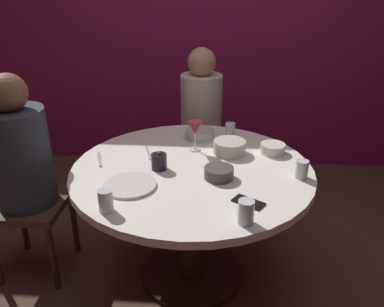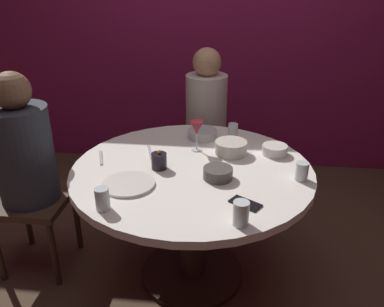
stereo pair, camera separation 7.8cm
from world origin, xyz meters
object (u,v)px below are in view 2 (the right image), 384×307
Objects in this scene: dining_table at (192,193)px; candle_holder at (159,161)px; bowl_sauce_side at (231,148)px; cup_by_right_diner at (302,171)px; cell_phone at (245,203)px; cup_center_front at (102,199)px; seated_diner_left at (24,155)px; bowl_serving_large at (202,134)px; bowl_small_white at (275,150)px; dinner_plate at (128,184)px; wine_glass at (197,129)px; bowl_salad_center at (218,173)px; seated_diner_back at (206,112)px; cup_near_candle at (233,132)px; cup_by_left_diner at (241,213)px.

candle_holder is at bearing -169.22° from dining_table.
bowl_sauce_side is 1.96× the size of cup_by_right_diner.
cup_center_front is at bearing -46.91° from cell_phone.
cup_center_front reaches higher than bowl_sauce_side.
seated_diner_left is 6.75× the size of bowl_serving_large.
dinner_plate is at bearing -148.41° from bowl_small_white.
wine_glass is 0.37m from bowl_salad_center.
wine_glass is (0.17, 0.26, 0.09)m from candle_holder.
seated_diner_left reaches higher than cup_by_right_diner.
dining_table is at bearing 172.66° from cup_by_right_diner.
seated_diner_back is 8.49× the size of bowl_small_white.
seated_diner_left reaches higher than dinner_plate.
cup_near_candle reaches higher than dining_table.
bowl_salad_center is at bearing -116.41° from cell_phone.
dinner_plate is 2.50× the size of cup_near_candle.
wine_glass is (0.00, -0.66, 0.12)m from seated_diner_back.
cup_by_left_diner is at bearing -85.08° from bowl_sauce_side.
bowl_serving_large is at bearing 155.63° from bowl_small_white.
bowl_salad_center is (-0.14, 0.23, 0.02)m from cell_phone.
bowl_sauce_side is 0.45m from cup_by_right_diner.
cup_by_right_diner is at bearing -69.33° from bowl_small_white.
bowl_salad_center is at bearing 15.95° from dinner_plate.
bowl_salad_center reaches higher than bowl_serving_large.
dining_table is 1.07× the size of seated_diner_back.
seated_diner_back reaches higher than wine_glass.
dinner_plate is 1.41× the size of bowl_sauce_side.
seated_diner_left reaches higher than bowl_salad_center.
bowl_sauce_side is at bearing 142.87° from cup_by_right_diner.
cup_by_left_diner is at bearing -25.89° from dinner_plate.
wine_glass is 1.26× the size of cell_phone.
bowl_serving_large is (-0.26, 0.75, 0.02)m from cell_phone.
bowl_sauce_side is 1.80× the size of cup_center_front.
seated_diner_left is at bearing 180.00° from dining_table.
cup_center_front reaches higher than cell_phone.
cell_phone is 0.16m from cup_by_left_diner.
cell_phone is (0.28, -1.22, -0.01)m from seated_diner_back.
bowl_salad_center is 0.81× the size of bowl_sauce_side.
cup_near_candle is 0.98× the size of cup_by_left_diner.
cup_center_front is at bearing -144.74° from bowl_salad_center.
seated_diner_left is 11.97× the size of cup_center_front.
wine_glass reaches higher than bowl_salad_center.
wine_glass is 1.68× the size of cup_by_left_diner.
dinner_plate is 1.43× the size of bowl_serving_large.
wine_glass is at bearing 113.00° from bowl_salad_center.
cell_phone is 0.75m from cup_near_candle.
dinner_plate is 2.54× the size of cup_center_front.
bowl_serving_large is 1.77× the size of cup_center_front.
dinner_plate reaches higher than cell_phone.
seated_diner_back is at bearing 75.73° from dinner_plate.
dining_table is 1.05× the size of seated_diner_left.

